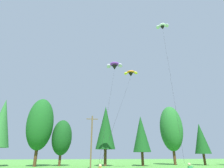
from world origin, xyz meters
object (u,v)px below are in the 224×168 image
utility_pole (91,140)px  parafoil_kite_far_orange (131,73)px  parafoil_kite_mid_white (162,27)px  parafoil_kite_high_purple (114,66)px

utility_pole → parafoil_kite_far_orange: 14.43m
utility_pole → parafoil_kite_mid_white: size_ratio=0.45×
parafoil_kite_high_purple → parafoil_kite_mid_white: size_ratio=0.94×
parafoil_kite_far_orange → parafoil_kite_high_purple: bearing=160.4°
utility_pole → parafoil_kite_high_purple: bearing=-30.4°
parafoil_kite_high_purple → parafoil_kite_far_orange: parafoil_kite_high_purple is taller
utility_pole → parafoil_kite_far_orange: size_ratio=0.51×
utility_pole → parafoil_kite_mid_white: parafoil_kite_mid_white is taller
parafoil_kite_high_purple → parafoil_kite_mid_white: 11.90m
utility_pole → parafoil_kite_mid_white: bearing=-49.1°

